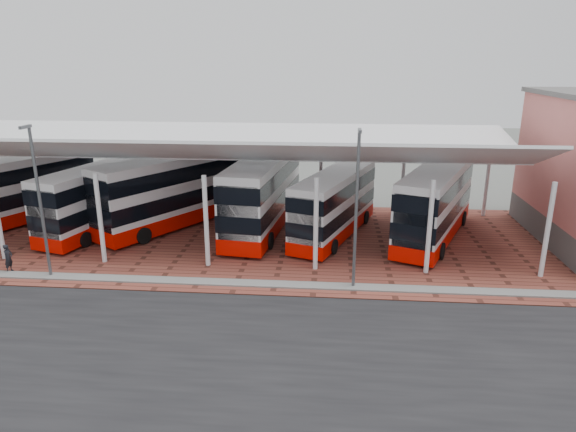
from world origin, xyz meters
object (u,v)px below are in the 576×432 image
bus_1 (103,198)px  bus_2 (174,192)px  bus_4 (335,205)px  pedestrian (8,258)px  bus_5 (435,204)px  bus_3 (263,194)px  bus_0 (17,191)px

bus_1 → bus_2: size_ratio=0.96×
bus_4 → pedestrian: bearing=-136.7°
bus_5 → pedestrian: (-23.89, -7.51, -1.48)m
bus_2 → bus_5: (17.28, -1.16, -0.13)m
bus_3 → pedestrian: 15.40m
bus_1 → bus_5: bearing=15.2°
bus_3 → bus_5: size_ratio=1.07×
bus_0 → bus_2: bearing=27.5°
bus_0 → bus_3: bearing=26.3°
bus_0 → bus_2: (11.02, 0.29, 0.12)m
bus_5 → pedestrian: 25.08m
bus_5 → bus_1: bearing=-157.1°
bus_2 → pedestrian: 11.02m
bus_1 → bus_4: size_ratio=1.05×
bus_3 → bus_5: bearing=1.9°
bus_2 → pedestrian: bus_2 is taller
bus_1 → bus_0: bearing=-172.2°
bus_2 → pedestrian: (-6.61, -8.67, -1.61)m
bus_2 → bus_3: size_ratio=0.94×
bus_0 → bus_5: 28.31m
bus_3 → bus_5: 11.15m
bus_0 → bus_4: bearing=23.7°
bus_0 → bus_1: (6.50, -0.85, -0.11)m
bus_4 → bus_0: bearing=-162.1°
bus_5 → bus_2: bearing=-160.8°
bus_3 → bus_0: bearing=-173.0°
bus_0 → bus_2: bus_2 is taller
bus_5 → pedestrian: bus_5 is taller
bus_0 → bus_1: 6.55m
bus_3 → pedestrian: (-12.77, -8.46, -1.62)m
bus_5 → bus_0: bearing=-158.8°
bus_4 → pedestrian: bus_4 is taller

